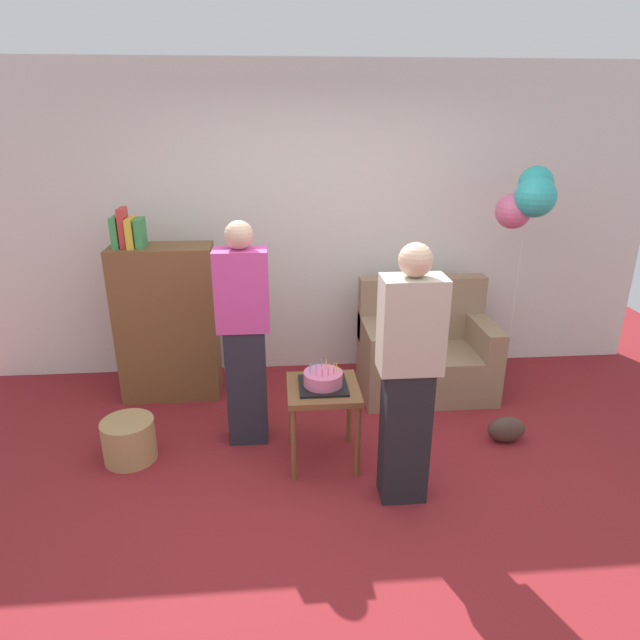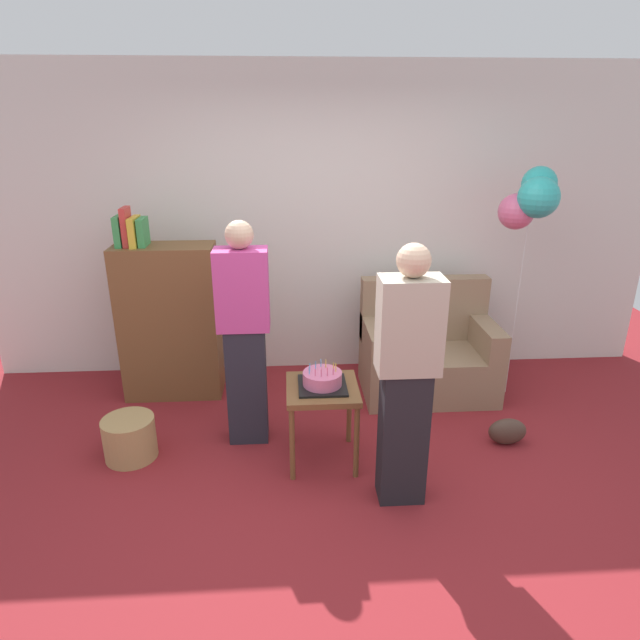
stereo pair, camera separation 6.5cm
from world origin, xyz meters
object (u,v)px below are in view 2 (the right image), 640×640
object	(u,v)px
person_blowing_candles	(244,334)
person_holding_cake	(406,378)
wicker_basket	(130,438)
bookshelf	(169,320)
balloon_bunch	(533,197)
couch	(427,354)
birthday_cake	(322,380)
handbag	(507,431)
side_table	(322,398)

from	to	relation	value
person_blowing_candles	person_holding_cake	world-z (taller)	same
person_blowing_candles	person_holding_cake	size ratio (longest dim) A/B	1.00
person_blowing_candles	wicker_basket	size ratio (longest dim) A/B	4.53
person_holding_cake	bookshelf	bearing A→B (deg)	-56.24
person_blowing_candles	balloon_bunch	size ratio (longest dim) A/B	0.86
couch	person_holding_cake	world-z (taller)	person_holding_cake
birthday_cake	balloon_bunch	size ratio (longest dim) A/B	0.17
wicker_basket	handbag	xyz separation A→B (m)	(2.71, -0.01, -0.05)
person_holding_cake	balloon_bunch	xyz separation A→B (m)	(1.21, 1.31, 0.84)
person_holding_cake	handbag	size ratio (longest dim) A/B	5.82
person_holding_cake	handbag	distance (m)	1.28
wicker_basket	person_blowing_candles	bearing A→B (deg)	13.44
person_holding_cake	couch	bearing A→B (deg)	-124.26
birthday_cake	handbag	xyz separation A→B (m)	(1.36, 0.11, -0.52)
bookshelf	person_holding_cake	size ratio (longest dim) A/B	0.98
person_holding_cake	handbag	xyz separation A→B (m)	(0.90, 0.53, -0.73)
couch	balloon_bunch	distance (m)	1.51
balloon_bunch	bookshelf	bearing A→B (deg)	176.40
birthday_cake	person_holding_cake	xyz separation A→B (m)	(0.46, -0.42, 0.21)
birthday_cake	couch	bearing A→B (deg)	45.37
person_holding_cake	birthday_cake	bearing A→B (deg)	-56.92
bookshelf	person_holding_cake	distance (m)	2.24
couch	handbag	xyz separation A→B (m)	(0.39, -0.87, -0.24)
side_table	couch	bearing A→B (deg)	45.37
bookshelf	person_blowing_candles	bearing A→B (deg)	-48.09
side_table	birthday_cake	distance (m)	0.14
side_table	person_blowing_candles	xyz separation A→B (m)	(-0.52, 0.31, 0.35)
birthday_cake	handbag	distance (m)	1.46
side_table	handbag	size ratio (longest dim) A/B	2.03
bookshelf	side_table	size ratio (longest dim) A/B	2.81
bookshelf	person_blowing_candles	world-z (taller)	person_blowing_candles
balloon_bunch	wicker_basket	bearing A→B (deg)	-165.63
side_table	balloon_bunch	world-z (taller)	balloon_bunch
wicker_basket	couch	bearing A→B (deg)	20.56
couch	person_holding_cake	xyz separation A→B (m)	(-0.51, -1.41, 0.49)
bookshelf	person_holding_cake	xyz separation A→B (m)	(1.67, -1.49, 0.16)
bookshelf	balloon_bunch	xyz separation A→B (m)	(2.88, -0.18, 1.01)
person_holding_cake	wicker_basket	distance (m)	2.00
couch	handbag	size ratio (longest dim) A/B	3.93
birthday_cake	person_blowing_candles	size ratio (longest dim) A/B	0.20
person_holding_cake	balloon_bunch	world-z (taller)	balloon_bunch
person_blowing_candles	person_holding_cake	xyz separation A→B (m)	(0.99, -0.73, 0.00)
side_table	person_blowing_candles	world-z (taller)	person_blowing_candles
handbag	balloon_bunch	xyz separation A→B (m)	(0.31, 0.78, 1.58)
person_holding_cake	handbag	bearing A→B (deg)	-163.87
person_blowing_candles	bookshelf	bearing A→B (deg)	112.49
bookshelf	birthday_cake	xyz separation A→B (m)	(1.21, -1.07, -0.05)
side_table	handbag	xyz separation A→B (m)	(1.36, 0.11, -0.38)
bookshelf	handbag	size ratio (longest dim) A/B	5.72
couch	wicker_basket	bearing A→B (deg)	-159.44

